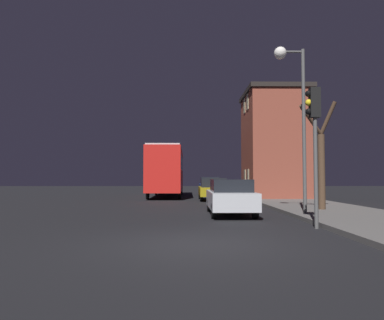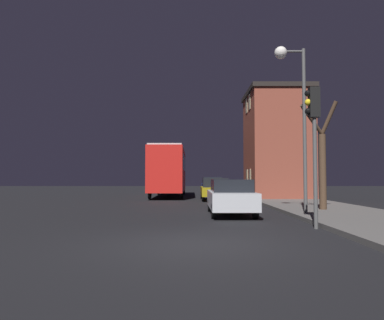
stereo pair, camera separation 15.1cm
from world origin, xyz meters
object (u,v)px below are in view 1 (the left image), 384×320
at_px(traffic_light, 314,127).
at_px(bus, 167,168).
at_px(streetlamp, 292,91).
at_px(car_mid_lane, 213,189).
at_px(bare_tree, 320,158).
at_px(car_far_lane, 210,186).
at_px(car_near_lane, 230,196).

relative_size(traffic_light, bus, 0.39).
distance_m(streetlamp, car_mid_lane, 11.56).
relative_size(bare_tree, car_mid_lane, 1.03).
bearing_deg(streetlamp, bus, 110.79).
xyz_separation_m(bare_tree, car_mid_lane, (-4.03, 9.08, -1.58)).
distance_m(bare_tree, bus, 15.74).
bearing_deg(traffic_light, bare_tree, 68.56).
xyz_separation_m(streetlamp, car_far_lane, (-2.24, 17.98, -4.11)).
height_order(bare_tree, car_mid_lane, bare_tree).
relative_size(bus, car_near_lane, 2.40).
bearing_deg(traffic_light, car_near_lane, 116.44).
bearing_deg(streetlamp, traffic_light, -95.92).
bearing_deg(car_mid_lane, car_far_lane, 88.40).
bearing_deg(bare_tree, car_mid_lane, 113.92).
relative_size(bus, car_mid_lane, 2.40).
bearing_deg(car_far_lane, car_near_lane, -90.58).
height_order(streetlamp, car_near_lane, streetlamp).
height_order(streetlamp, traffic_light, streetlamp).
relative_size(bare_tree, bus, 0.43).
height_order(bare_tree, bus, bare_tree).
xyz_separation_m(streetlamp, car_mid_lane, (-2.45, 10.51, -4.14)).
bearing_deg(bare_tree, car_far_lane, 102.99).
xyz_separation_m(traffic_light, car_mid_lane, (-2.08, 14.04, -2.24)).
relative_size(bus, car_far_lane, 2.70).
height_order(traffic_light, bare_tree, bare_tree).
xyz_separation_m(car_near_lane, car_far_lane, (0.17, 17.39, 0.06)).
height_order(car_near_lane, car_mid_lane, car_mid_lane).
bearing_deg(car_mid_lane, streetlamp, -76.91).
relative_size(bare_tree, car_far_lane, 1.16).
bearing_deg(bus, bare_tree, -61.96).
xyz_separation_m(streetlamp, traffic_light, (-0.37, -3.52, -1.90)).
xyz_separation_m(traffic_light, bus, (-5.45, 18.85, -0.75)).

